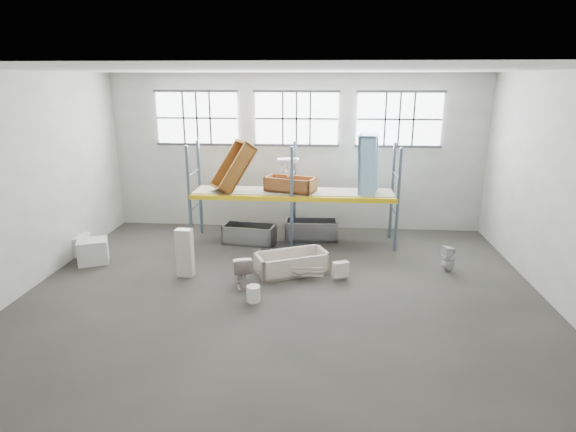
# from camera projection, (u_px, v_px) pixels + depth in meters

# --- Properties ---
(floor) EXTENTS (12.00, 10.00, 0.10)m
(floor) POSITION_uv_depth(u_px,v_px,m) (283.00, 292.00, 11.11)
(floor) COLOR #46433C
(floor) RESTS_ON ground
(ceiling) EXTENTS (12.00, 10.00, 0.10)m
(ceiling) POSITION_uv_depth(u_px,v_px,m) (282.00, 67.00, 9.67)
(ceiling) COLOR silver
(ceiling) RESTS_ON ground
(wall_back) EXTENTS (12.00, 0.10, 5.00)m
(wall_back) POSITION_uv_depth(u_px,v_px,m) (297.00, 153.00, 15.22)
(wall_back) COLOR #9D9D91
(wall_back) RESTS_ON ground
(wall_front) EXTENTS (12.00, 0.10, 5.00)m
(wall_front) POSITION_uv_depth(u_px,v_px,m) (245.00, 282.00, 5.56)
(wall_front) COLOR #B9B8AB
(wall_front) RESTS_ON ground
(wall_left) EXTENTS (0.10, 10.00, 5.00)m
(wall_left) POSITION_uv_depth(u_px,v_px,m) (22.00, 183.00, 10.84)
(wall_left) COLOR #A3A296
(wall_left) RESTS_ON ground
(wall_right) EXTENTS (0.10, 10.00, 5.00)m
(wall_right) POSITION_uv_depth(u_px,v_px,m) (567.00, 192.00, 9.93)
(wall_right) COLOR #A3A397
(wall_right) RESTS_ON ground
(window_left) EXTENTS (2.60, 0.04, 1.60)m
(window_left) POSITION_uv_depth(u_px,v_px,m) (197.00, 118.00, 15.04)
(window_left) COLOR white
(window_left) RESTS_ON wall_back
(window_mid) EXTENTS (2.60, 0.04, 1.60)m
(window_mid) POSITION_uv_depth(u_px,v_px,m) (297.00, 119.00, 14.80)
(window_mid) COLOR white
(window_mid) RESTS_ON wall_back
(window_right) EXTENTS (2.60, 0.04, 1.60)m
(window_right) POSITION_uv_depth(u_px,v_px,m) (399.00, 119.00, 14.56)
(window_right) COLOR white
(window_right) RESTS_ON wall_back
(rack_upright_la) EXTENTS (0.08, 0.08, 3.00)m
(rack_upright_la) POSITION_uv_depth(u_px,v_px,m) (189.00, 197.00, 13.67)
(rack_upright_la) COLOR slate
(rack_upright_la) RESTS_ON floor
(rack_upright_lb) EXTENTS (0.08, 0.08, 3.00)m
(rack_upright_lb) POSITION_uv_depth(u_px,v_px,m) (200.00, 188.00, 14.82)
(rack_upright_lb) COLOR slate
(rack_upright_lb) RESTS_ON floor
(rack_upright_ma) EXTENTS (0.08, 0.08, 3.00)m
(rack_upright_ma) POSITION_uv_depth(u_px,v_px,m) (292.00, 199.00, 13.44)
(rack_upright_ma) COLOR slate
(rack_upright_ma) RESTS_ON floor
(rack_upright_mb) EXTENTS (0.08, 0.08, 3.00)m
(rack_upright_mb) POSITION_uv_depth(u_px,v_px,m) (295.00, 189.00, 14.59)
(rack_upright_mb) COLOR slate
(rack_upright_mb) RESTS_ON floor
(rack_upright_ra) EXTENTS (0.08, 0.08, 3.00)m
(rack_upright_ra) POSITION_uv_depth(u_px,v_px,m) (398.00, 201.00, 13.22)
(rack_upright_ra) COLOR slate
(rack_upright_ra) RESTS_ON floor
(rack_upright_rb) EXTENTS (0.08, 0.08, 3.00)m
(rack_upright_rb) POSITION_uv_depth(u_px,v_px,m) (392.00, 191.00, 14.37)
(rack_upright_rb) COLOR slate
(rack_upright_rb) RESTS_ON floor
(rack_beam_front) EXTENTS (6.00, 0.10, 0.14)m
(rack_beam_front) POSITION_uv_depth(u_px,v_px,m) (292.00, 199.00, 13.44)
(rack_beam_front) COLOR yellow
(rack_beam_front) RESTS_ON floor
(rack_beam_back) EXTENTS (6.00, 0.10, 0.14)m
(rack_beam_back) POSITION_uv_depth(u_px,v_px,m) (295.00, 189.00, 14.59)
(rack_beam_back) COLOR yellow
(rack_beam_back) RESTS_ON floor
(shelf_deck) EXTENTS (5.90, 1.10, 0.03)m
(shelf_deck) POSITION_uv_depth(u_px,v_px,m) (293.00, 191.00, 14.00)
(shelf_deck) COLOR gray
(shelf_deck) RESTS_ON floor
(wet_patch) EXTENTS (1.80, 1.80, 0.00)m
(wet_patch) POSITION_uv_depth(u_px,v_px,m) (291.00, 250.00, 13.68)
(wet_patch) COLOR black
(wet_patch) RESTS_ON floor
(bathtub_beige) EXTENTS (2.00, 1.52, 0.53)m
(bathtub_beige) POSITION_uv_depth(u_px,v_px,m) (292.00, 263.00, 12.06)
(bathtub_beige) COLOR beige
(bathtub_beige) RESTS_ON floor
(cistern_spare) EXTENTS (0.43, 0.32, 0.37)m
(cistern_spare) POSITION_uv_depth(u_px,v_px,m) (340.00, 269.00, 11.62)
(cistern_spare) COLOR beige
(cistern_spare) RESTS_ON bathtub_beige
(sink_in_tub) EXTENTS (0.48, 0.48, 0.14)m
(sink_in_tub) POSITION_uv_depth(u_px,v_px,m) (300.00, 272.00, 11.73)
(sink_in_tub) COLOR beige
(sink_in_tub) RESTS_ON bathtub_beige
(toilet_beige) EXTENTS (0.65, 0.88, 0.80)m
(toilet_beige) POSITION_uv_depth(u_px,v_px,m) (242.00, 270.00, 11.26)
(toilet_beige) COLOR beige
(toilet_beige) RESTS_ON floor
(cistern_tall) EXTENTS (0.41, 0.27, 1.23)m
(cistern_tall) POSITION_uv_depth(u_px,v_px,m) (185.00, 253.00, 11.77)
(cistern_tall) COLOR beige
(cistern_tall) RESTS_ON floor
(toilet_white) EXTENTS (0.41, 0.40, 0.69)m
(toilet_white) POSITION_uv_depth(u_px,v_px,m) (449.00, 259.00, 12.13)
(toilet_white) COLOR silver
(toilet_white) RESTS_ON floor
(steel_tub_left) EXTENTS (1.63, 0.93, 0.57)m
(steel_tub_left) POSITION_uv_depth(u_px,v_px,m) (249.00, 234.00, 14.24)
(steel_tub_left) COLOR #9B9EA1
(steel_tub_left) RESTS_ON floor
(steel_tub_right) EXTENTS (1.65, 0.81, 0.59)m
(steel_tub_right) POSITION_uv_depth(u_px,v_px,m) (311.00, 229.00, 14.61)
(steel_tub_right) COLOR #93949A
(steel_tub_right) RESTS_ON floor
(rust_tub_flat) EXTENTS (1.59, 1.11, 0.41)m
(rust_tub_flat) POSITION_uv_depth(u_px,v_px,m) (290.00, 184.00, 13.87)
(rust_tub_flat) COLOR #985B26
(rust_tub_flat) RESTS_ON shelf_deck
(rust_tub_tilted) EXTENTS (1.49, 1.34, 1.57)m
(rust_tub_tilted) POSITION_uv_depth(u_px,v_px,m) (233.00, 167.00, 13.87)
(rust_tub_tilted) COLOR brown
(rust_tub_tilted) RESTS_ON shelf_deck
(sink_on_shelf) EXTENTS (0.75, 0.66, 0.55)m
(sink_on_shelf) POSITION_uv_depth(u_px,v_px,m) (288.00, 176.00, 13.67)
(sink_on_shelf) COLOR silver
(sink_on_shelf) RESTS_ON rust_tub_flat
(blue_tub_upright) EXTENTS (0.70, 0.92, 1.80)m
(blue_tub_upright) POSITION_uv_depth(u_px,v_px,m) (368.00, 166.00, 13.58)
(blue_tub_upright) COLOR #82B5D9
(blue_tub_upright) RESTS_ON shelf_deck
(bucket) EXTENTS (0.41, 0.41, 0.36)m
(bucket) POSITION_uv_depth(u_px,v_px,m) (253.00, 294.00, 10.51)
(bucket) COLOR silver
(bucket) RESTS_ON floor
(carton_near) EXTENTS (0.95, 0.90, 0.65)m
(carton_near) POSITION_uv_depth(u_px,v_px,m) (93.00, 251.00, 12.69)
(carton_near) COLOR silver
(carton_near) RESTS_ON floor
(carton_far) EXTENTS (0.84, 0.84, 0.55)m
(carton_far) POSITION_uv_depth(u_px,v_px,m) (78.00, 245.00, 13.32)
(carton_far) COLOR beige
(carton_far) RESTS_ON floor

